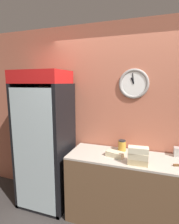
{
  "coord_description": "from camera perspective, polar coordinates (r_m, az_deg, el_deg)",
  "views": [
    {
      "loc": [
        0.17,
        -1.34,
        1.87
      ],
      "look_at": [
        -0.6,
        0.89,
        1.47
      ],
      "focal_mm": 28.0,
      "sensor_mm": 36.0,
      "label": 1
    }
  ],
  "objects": [
    {
      "name": "condiment_jar",
      "position": [
        2.54,
        10.57,
        -10.69
      ],
      "size": [
        0.11,
        0.11,
        0.15
      ],
      "color": "gold",
      "rests_on": "prep_counter"
    },
    {
      "name": "sandwich_stack_bottom",
      "position": [
        2.2,
        15.47,
        -15.34
      ],
      "size": [
        0.23,
        0.11,
        0.07
      ],
      "color": "tan",
      "rests_on": "prep_counter"
    },
    {
      "name": "beverage_cooler",
      "position": [
        2.76,
        -13.86,
        -6.84
      ],
      "size": [
        0.74,
        0.61,
        2.04
      ],
      "color": "black",
      "rests_on": "ground_plane"
    },
    {
      "name": "sandwich_flat_left",
      "position": [
        2.35,
        8.33,
        -13.44
      ],
      "size": [
        0.25,
        0.17,
        0.07
      ],
      "color": "beige",
      "rests_on": "prep_counter"
    },
    {
      "name": "napkin_dispenser",
      "position": [
        2.59,
        27.0,
        -11.55
      ],
      "size": [
        0.11,
        0.09,
        0.12
      ],
      "color": "#B7B2AD",
      "rests_on": "prep_counter"
    },
    {
      "name": "sandwich_stack_top",
      "position": [
        2.14,
        15.65,
        -11.86
      ],
      "size": [
        0.24,
        0.12,
        0.07
      ],
      "color": "beige",
      "rests_on": "sandwich_stack_middle"
    },
    {
      "name": "sandwich_stack_middle",
      "position": [
        2.17,
        15.56,
        -13.62
      ],
      "size": [
        0.23,
        0.11,
        0.07
      ],
      "color": "beige",
      "rests_on": "sandwich_stack_bottom"
    },
    {
      "name": "wall_back",
      "position": [
        2.58,
        14.85,
        -2.26
      ],
      "size": [
        5.2,
        0.1,
        2.7
      ],
      "color": "#B7664C",
      "rests_on": "ground_plane"
    },
    {
      "name": "prep_counter",
      "position": [
        2.6,
        13.34,
        -23.52
      ],
      "size": [
        1.67,
        0.59,
        0.92
      ],
      "color": "brown",
      "rests_on": "ground_plane"
    }
  ]
}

